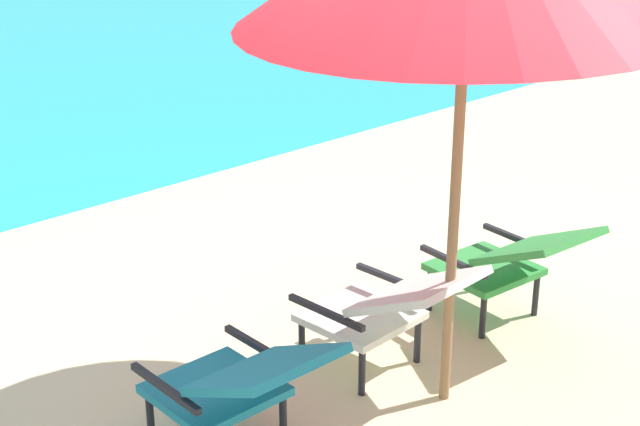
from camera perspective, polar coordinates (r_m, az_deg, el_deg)
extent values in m
plane|color=beige|center=(7.92, -16.29, 1.57)|extent=(40.00, 40.00, 0.00)
cube|color=teal|center=(4.43, -6.22, -10.37)|extent=(0.52, 0.50, 0.04)
cube|color=teal|center=(4.04, -3.27, -9.25)|extent=(0.52, 0.52, 0.27)
cylinder|color=black|center=(4.56, -10.01, -11.80)|extent=(0.04, 0.04, 0.26)
cylinder|color=black|center=(4.77, -5.49, -9.95)|extent=(0.04, 0.04, 0.26)
cylinder|color=black|center=(4.49, -2.20, -12.10)|extent=(0.04, 0.04, 0.26)
cube|color=black|center=(4.25, -9.15, -10.19)|extent=(0.03, 0.50, 0.03)
cube|color=black|center=(4.50, -3.59, -7.93)|extent=(0.03, 0.50, 0.03)
cube|color=silver|center=(5.02, 2.39, -6.10)|extent=(0.55, 0.53, 0.04)
cube|color=silver|center=(4.69, 5.80, -4.63)|extent=(0.55, 0.55, 0.27)
cylinder|color=black|center=(5.08, -1.08, -7.67)|extent=(0.04, 0.04, 0.26)
cylinder|color=black|center=(5.36, 2.25, -5.99)|extent=(0.04, 0.04, 0.26)
cylinder|color=black|center=(4.83, 2.50, -9.37)|extent=(0.04, 0.04, 0.26)
cylinder|color=black|center=(5.13, 5.79, -7.49)|extent=(0.04, 0.04, 0.26)
cube|color=black|center=(4.80, 0.34, -5.90)|extent=(0.06, 0.50, 0.03)
cube|color=black|center=(5.15, 4.34, -3.93)|extent=(0.06, 0.50, 0.03)
cube|color=#338E3D|center=(5.61, 9.69, -3.27)|extent=(0.56, 0.54, 0.04)
cube|color=#338E3D|center=(5.29, 12.77, -1.94)|extent=(0.56, 0.55, 0.27)
cylinder|color=black|center=(5.66, 6.51, -4.54)|extent=(0.04, 0.04, 0.26)
cylinder|color=black|center=(5.95, 9.57, -3.34)|extent=(0.04, 0.04, 0.26)
cylinder|color=black|center=(5.40, 9.62, -6.07)|extent=(0.04, 0.04, 0.26)
cylinder|color=black|center=(5.71, 12.65, -4.73)|extent=(0.04, 0.04, 0.26)
cube|color=black|center=(5.39, 7.88, -2.86)|extent=(0.07, 0.50, 0.03)
cube|color=black|center=(5.74, 11.53, -1.49)|extent=(0.07, 0.50, 0.03)
cylinder|color=olive|center=(4.48, 7.92, -0.45)|extent=(0.05, 0.05, 1.90)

